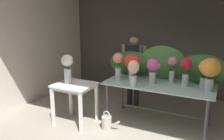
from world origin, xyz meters
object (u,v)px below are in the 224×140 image
display_table_glass (159,90)px  vase_fuchsia_snapdragons (153,69)px  side_table_white (75,89)px  vase_rosy_dahlias (172,67)px  vase_white_roses_tall (67,67)px  florist (134,64)px  vase_sunset_stock (210,70)px  watering_can (107,122)px  vase_peach_anemones (133,71)px  vase_lilac_hydrangea (204,71)px  vase_crimson_tulips (186,70)px  vase_scarlet_roses (132,64)px  vase_coral_carnations (118,64)px

display_table_glass → vase_fuchsia_snapdragons: 0.41m
side_table_white → vase_rosy_dahlias: bearing=27.5°
vase_white_roses_tall → florist: bearing=58.9°
vase_sunset_stock → side_table_white: bearing=-165.5°
vase_rosy_dahlias → side_table_white: bearing=-152.5°
vase_sunset_stock → watering_can: vase_sunset_stock is taller
display_table_glass → vase_peach_anemones: size_ratio=4.21×
display_table_glass → vase_lilac_hydrangea: bearing=13.7°
vase_crimson_tulips → vase_peach_anemones: 0.91m
vase_sunset_stock → vase_scarlet_roses: size_ratio=1.08×
vase_crimson_tulips → vase_lilac_hydrangea: vase_crimson_tulips is taller
vase_coral_carnations → florist: bearing=90.1°
vase_sunset_stock → vase_rosy_dahlias: (-0.64, 0.25, -0.06)m
vase_fuchsia_snapdragons → vase_sunset_stock: size_ratio=0.84×
watering_can → vase_scarlet_roses: bearing=61.8°
side_table_white → vase_peach_anemones: size_ratio=1.69×
vase_sunset_stock → watering_can: 1.96m
vase_fuchsia_snapdragons → vase_peach_anemones: size_ratio=1.00×
vase_fuchsia_snapdragons → side_table_white: bearing=-155.8°
vase_peach_anemones → vase_rosy_dahlias: size_ratio=0.97×
vase_crimson_tulips → vase_peach_anemones: bearing=-152.6°
vase_lilac_hydrangea → watering_can: (-1.48, -0.76, -0.95)m
side_table_white → vase_white_roses_tall: vase_white_roses_tall is taller
vase_sunset_stock → watering_can: (-1.58, -0.52, -1.02)m
vase_crimson_tulips → vase_coral_carnations: bearing=-171.0°
vase_crimson_tulips → vase_white_roses_tall: 2.10m
display_table_glass → vase_white_roses_tall: vase_white_roses_tall is taller
vase_sunset_stock → vase_crimson_tulips: size_ratio=1.10×
vase_scarlet_roses → vase_lilac_hydrangea: vase_scarlet_roses is taller
vase_coral_carnations → vase_crimson_tulips: (1.20, 0.19, -0.02)m
vase_scarlet_roses → vase_fuchsia_snapdragons: bearing=4.5°
vase_fuchsia_snapdragons → watering_can: 1.27m
vase_crimson_tulips → vase_lilac_hydrangea: 0.30m
vase_coral_carnations → watering_can: 1.08m
vase_coral_carnations → vase_white_roses_tall: (-0.79, -0.49, -0.03)m
florist → vase_scarlet_roses: 0.82m
vase_crimson_tulips → vase_lilac_hydrangea: size_ratio=1.09×
side_table_white → watering_can: bearing=4.9°
vase_fuchsia_snapdragons → vase_sunset_stock: (0.93, -0.01, 0.07)m
display_table_glass → side_table_white: (-1.40, -0.64, -0.02)m
side_table_white → watering_can: (0.64, 0.06, -0.54)m
vase_crimson_tulips → vase_sunset_stock: bearing=-16.0°
florist → vase_rosy_dahlias: bearing=-27.1°
vase_coral_carnations → watering_can: bearing=-90.7°
vase_crimson_tulips → vase_rosy_dahlias: vase_crimson_tulips is taller
florist → vase_fuchsia_snapdragons: florist is taller
display_table_glass → florist: florist is taller
vase_peach_anemones → watering_can: size_ratio=1.30×
side_table_white → vase_peach_anemones: bearing=14.3°
vase_scarlet_roses → watering_can: vase_scarlet_roses is taller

